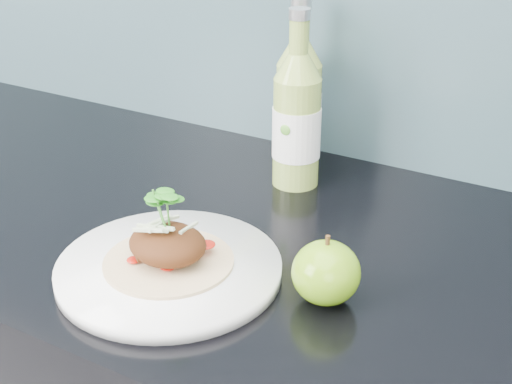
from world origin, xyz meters
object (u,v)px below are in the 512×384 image
green_apple (326,273)px  cider_bottle_right (297,121)px  dinner_plate (169,269)px  cider_bottle_left (298,105)px

green_apple → cider_bottle_right: 0.30m
green_apple → cider_bottle_right: (-0.16, 0.25, 0.06)m
green_apple → cider_bottle_right: size_ratio=0.37×
dinner_plate → cider_bottle_left: size_ratio=1.13×
green_apple → cider_bottle_left: 0.37m
green_apple → cider_bottle_left: size_ratio=0.37×
green_apple → cider_bottle_right: bearing=123.4°
dinner_plate → green_apple: bearing=13.9°
dinner_plate → green_apple: 0.18m
dinner_plate → cider_bottle_right: (0.01, 0.29, 0.09)m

